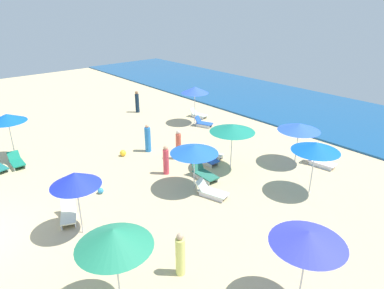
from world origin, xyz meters
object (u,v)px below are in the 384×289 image
(umbrella_0, at_px, (7,118))
(umbrella_3, at_px, (308,238))
(lounge_chair_0_1, at_px, (16,162))
(lounge_chair_2_1, at_px, (210,154))
(beachgoer_0, at_px, (137,102))
(beachgoer_4, at_px, (148,139))
(lounge_chair_2_0, at_px, (206,158))
(umbrella_8, at_px, (299,127))
(lounge_chair_5_1, at_px, (204,173))
(beach_ball_0, at_px, (101,191))
(beach_ball_1, at_px, (123,153))
(lounge_chair_8_0, at_px, (320,161))
(lounge_chair_7_0, at_px, (69,214))
(umbrella_7, at_px, (75,179))
(umbrella_5, at_px, (194,149))
(beachgoer_3, at_px, (178,145))
(lounge_chair_4_0, at_px, (198,114))
(umbrella_1, at_px, (316,147))
(beachgoer_1, at_px, (180,255))
(umbrella_2, at_px, (232,128))
(beachgoer_2, at_px, (166,161))
(lounge_chair_5_0, at_px, (211,191))
(umbrella_4, at_px, (195,90))

(umbrella_0, relative_size, umbrella_3, 1.02)
(lounge_chair_0_1, xyz_separation_m, umbrella_3, (15.11, 3.56, 2.15))
(lounge_chair_2_1, bearing_deg, beachgoer_0, 61.33)
(beachgoer_4, bearing_deg, lounge_chair_2_0, -161.04)
(umbrella_8, bearing_deg, beachgoer_4, -141.75)
(lounge_chair_5_1, height_order, beach_ball_0, lounge_chair_5_1)
(beach_ball_1, bearing_deg, lounge_chair_8_0, 42.80)
(beach_ball_0, bearing_deg, umbrella_0, -163.69)
(lounge_chair_7_0, height_order, lounge_chair_8_0, lounge_chair_7_0)
(lounge_chair_2_0, height_order, umbrella_7, umbrella_7)
(umbrella_5, height_order, umbrella_7, umbrella_7)
(lounge_chair_2_1, xyz_separation_m, beachgoer_3, (-1.13, -1.38, 0.54))
(lounge_chair_7_0, xyz_separation_m, beach_ball_0, (-1.06, 1.94, -0.13))
(lounge_chair_8_0, distance_m, beachgoer_4, 9.68)
(umbrella_7, relative_size, beachgoer_3, 1.53)
(lounge_chair_5_1, bearing_deg, lounge_chair_4_0, 53.23)
(umbrella_1, distance_m, lounge_chair_2_1, 6.12)
(umbrella_1, bearing_deg, beachgoer_1, -89.44)
(umbrella_2, distance_m, lounge_chair_7_0, 8.64)
(umbrella_1, bearing_deg, beachgoer_2, -146.12)
(umbrella_3, distance_m, lounge_chair_5_0, 6.81)
(lounge_chair_2_1, height_order, umbrella_4, umbrella_4)
(beachgoer_2, height_order, beachgoer_3, beachgoer_3)
(lounge_chair_5_0, height_order, beach_ball_0, lounge_chair_5_0)
(lounge_chair_2_1, distance_m, umbrella_3, 10.50)
(lounge_chair_5_0, relative_size, lounge_chair_5_1, 1.06)
(umbrella_8, distance_m, beach_ball_0, 10.55)
(lounge_chair_5_0, xyz_separation_m, lounge_chair_8_0, (1.57, 6.60, 0.01))
(lounge_chair_4_0, height_order, beach_ball_1, lounge_chair_4_0)
(lounge_chair_4_0, height_order, beach_ball_0, lounge_chair_4_0)
(lounge_chair_5_0, xyz_separation_m, beachgoer_4, (-6.05, 0.65, 0.54))
(lounge_chair_0_1, distance_m, umbrella_3, 15.67)
(umbrella_0, bearing_deg, lounge_chair_8_0, 46.58)
(lounge_chair_2_0, xyz_separation_m, lounge_chair_5_1, (1.24, -1.31, 0.00))
(umbrella_2, height_order, beachgoer_4, umbrella_2)
(umbrella_2, height_order, lounge_chair_2_0, umbrella_2)
(umbrella_3, xyz_separation_m, beach_ball_1, (-12.49, 1.42, -2.23))
(lounge_chair_0_1, relative_size, lounge_chair_2_0, 0.99)
(umbrella_1, distance_m, umbrella_4, 11.04)
(umbrella_3, xyz_separation_m, lounge_chair_7_0, (-8.49, -3.41, -2.14))
(lounge_chair_8_0, bearing_deg, beach_ball_1, 125.00)
(umbrella_2, distance_m, beachgoer_1, 8.07)
(lounge_chair_2_0, distance_m, beachgoer_3, 1.71)
(lounge_chair_2_0, relative_size, beachgoer_2, 0.91)
(lounge_chair_2_1, distance_m, beach_ball_1, 5.00)
(umbrella_0, distance_m, umbrella_4, 11.81)
(lounge_chair_2_0, distance_m, lounge_chair_2_1, 0.61)
(umbrella_8, distance_m, beachgoer_4, 8.48)
(umbrella_1, distance_m, beachgoer_0, 15.80)
(beachgoer_2, height_order, beach_ball_0, beachgoer_2)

